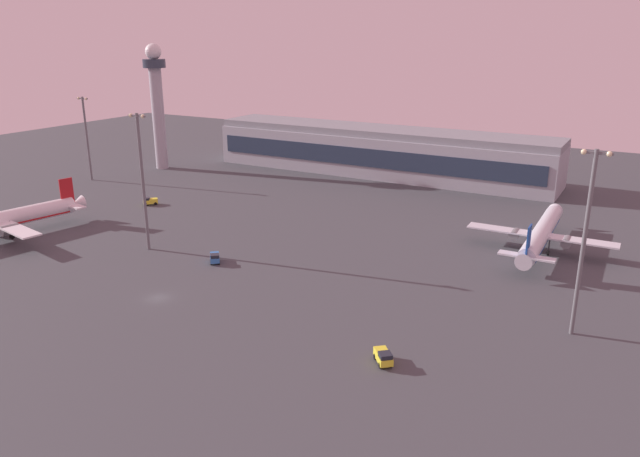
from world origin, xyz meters
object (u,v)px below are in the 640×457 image
object	(u,v)px
baggage_tractor	(383,357)
apron_light_west	(142,175)
control_tower	(157,98)
maintenance_van	(215,258)
apron_light_east	(86,134)
apron_light_central	(585,235)
airplane_terminal_side	(541,234)
cargo_loader	(150,201)

from	to	relation	value
baggage_tractor	apron_light_west	size ratio (longest dim) A/B	0.14
control_tower	baggage_tractor	size ratio (longest dim) A/B	10.12
maintenance_van	baggage_tractor	bearing A→B (deg)	116.73
maintenance_van	baggage_tractor	xyz separation A→B (m)	(49.46, -21.09, 0.00)
apron_light_east	baggage_tractor	bearing A→B (deg)	-24.60
apron_light_east	apron_light_central	bearing A→B (deg)	-13.39
airplane_terminal_side	baggage_tractor	size ratio (longest dim) A/B	9.65
baggage_tractor	apron_light_central	bearing A→B (deg)	-174.87
baggage_tractor	apron_light_west	distance (m)	73.27
apron_light_west	apron_light_central	xyz separation A→B (m)	(91.93, 4.02, -0.13)
cargo_loader	control_tower	bearing A→B (deg)	-8.42
control_tower	apron_light_west	size ratio (longest dim) A/B	1.42
cargo_loader	apron_light_central	world-z (taller)	apron_light_central
baggage_tractor	maintenance_van	bearing A→B (deg)	-64.02
airplane_terminal_side	apron_light_central	bearing A→B (deg)	-73.56
apron_light_west	airplane_terminal_side	bearing A→B (deg)	28.64
apron_light_west	apron_light_east	bearing A→B (deg)	148.26
airplane_terminal_side	maintenance_van	world-z (taller)	airplane_terminal_side
baggage_tractor	apron_light_east	xyz separation A→B (m)	(-136.49, 62.47, 14.76)
airplane_terminal_side	apron_light_east	bearing A→B (deg)	179.47
maintenance_van	apron_light_west	xyz separation A→B (m)	(-18.96, -0.71, 16.45)
airplane_terminal_side	maintenance_van	distance (m)	74.17
maintenance_van	apron_light_west	size ratio (longest dim) A/B	0.14
control_tower	apron_light_central	world-z (taller)	control_tower
cargo_loader	baggage_tractor	bearing A→B (deg)	-164.95
cargo_loader	apron_light_central	distance (m)	123.04
baggage_tractor	apron_light_central	xyz separation A→B (m)	(23.51, 24.39, 16.32)
control_tower	apron_light_west	bearing A→B (deg)	-48.51
cargo_loader	apron_light_west	bearing A→B (deg)	176.07
airplane_terminal_side	apron_light_west	xyz separation A→B (m)	(-79.52, -43.42, 13.49)
apron_light_central	apron_light_east	size ratio (longest dim) A/B	1.11
apron_light_central	control_tower	bearing A→B (deg)	157.05
apron_light_west	apron_light_central	bearing A→B (deg)	2.50
control_tower	cargo_loader	world-z (taller)	control_tower
airplane_terminal_side	baggage_tractor	xyz separation A→B (m)	(-11.09, -63.80, -2.96)
apron_light_west	apron_light_central	world-z (taller)	apron_light_west
airplane_terminal_side	apron_light_west	bearing A→B (deg)	-152.41
cargo_loader	apron_light_east	bearing A→B (deg)	23.45
apron_light_west	apron_light_east	world-z (taller)	apron_light_west
airplane_terminal_side	maintenance_van	xyz separation A→B (m)	(-60.56, -42.72, -2.96)
cargo_loader	apron_light_west	distance (m)	42.90
control_tower	apron_light_east	distance (m)	29.18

